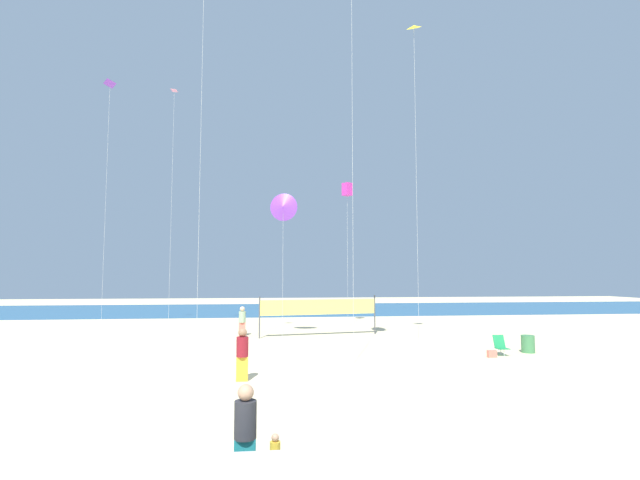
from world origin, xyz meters
The scene contains 15 objects.
ground_plane centered at (0.00, 0.00, 0.00)m, with size 120.00×120.00×0.00m, color beige.
ocean_band centered at (0.00, 33.66, 0.00)m, with size 120.00×20.00×0.01m, color #28608C.
mother_figure centered at (-1.68, -8.52, 0.90)m, with size 0.39×0.39×1.69m.
toddler_figure centered at (-1.16, -8.45, 0.43)m, with size 0.18×0.18×0.81m.
beachgoer_maroon_shirt centered at (-2.16, -0.59, 0.96)m, with size 0.41×0.41×1.79m.
beachgoer_sage_shirt centered at (-2.82, 11.44, 0.94)m, with size 0.40×0.40×1.76m.
folding_beach_chair centered at (9.25, 3.30, 0.47)m, with size 0.52×0.65×0.89m.
trash_barrel centered at (10.87, 3.81, 0.40)m, with size 0.61×0.61×0.80m, color #3F7F4C.
volleyball_net centered at (1.80, 10.89, 1.63)m, with size 7.20×1.39×2.40m.
beach_handbag centered at (8.55, 2.77, 0.16)m, with size 0.39×0.20×0.31m, color #EA7260.
kite_pink_diamond centered at (-7.90, 15.22, 15.65)m, with size 0.60×0.60×16.65m.
kite_violet_diamond centered at (-12.43, 15.89, 16.84)m, with size 0.72×0.72×17.34m.
kite_violet_delta centered at (-0.44, 10.06, 7.65)m, with size 1.67×0.70×8.48m.
kite_magenta_box centered at (4.39, 15.77, 9.87)m, with size 0.80×0.80×10.35m.
kite_yellow_diamond centered at (6.24, 5.75, 16.36)m, with size 0.79×0.78×16.95m.
Camera 1 is at (-1.32, -16.81, 3.57)m, focal length 25.78 mm.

